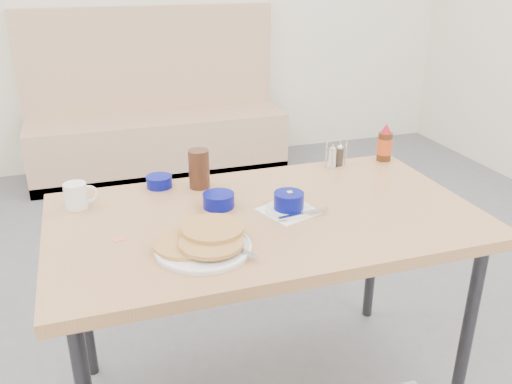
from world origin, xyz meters
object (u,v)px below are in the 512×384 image
object	(u,v)px
coffee_mug	(77,195)
condiment_caddy	(336,157)
creamer_bowl	(159,182)
amber_tumbler	(199,169)
booth_bench	(157,127)
grits_setting	(289,204)
syrup_bottle	(385,144)
pancake_plate	(204,243)
dining_table	(265,231)
butter_bowl	(219,200)

from	to	relation	value
coffee_mug	condiment_caddy	distance (m)	1.01
coffee_mug	creamer_bowl	world-z (taller)	coffee_mug
amber_tumbler	booth_bench	bearing A→B (deg)	86.03
grits_setting	condiment_caddy	world-z (taller)	condiment_caddy
coffee_mug	syrup_bottle	xyz separation A→B (m)	(1.23, 0.09, 0.02)
pancake_plate	amber_tumbler	xyz separation A→B (m)	(0.09, 0.46, 0.05)
booth_bench	coffee_mug	size ratio (longest dim) A/B	16.97
dining_table	coffee_mug	size ratio (longest dim) A/B	12.50
pancake_plate	amber_tumbler	distance (m)	0.47
creamer_bowl	condiment_caddy	distance (m)	0.72
pancake_plate	creamer_bowl	xyz separation A→B (m)	(-0.05, 0.51, 0.00)
creamer_bowl	condiment_caddy	bearing A→B (deg)	0.00
pancake_plate	condiment_caddy	xyz separation A→B (m)	(0.67, 0.51, 0.02)
amber_tumbler	syrup_bottle	bearing A→B (deg)	3.39
booth_bench	syrup_bottle	distance (m)	2.34
booth_bench	grits_setting	size ratio (longest dim) A/B	8.39
booth_bench	dining_table	bearing A→B (deg)	-90.00
condiment_caddy	coffee_mug	bearing A→B (deg)	171.07
butter_bowl	amber_tumbler	bearing A→B (deg)	96.86
booth_bench	butter_bowl	world-z (taller)	booth_bench
booth_bench	butter_bowl	xyz separation A→B (m)	(-0.13, -2.43, 0.43)
grits_setting	syrup_bottle	distance (m)	0.66
dining_table	grits_setting	size ratio (longest dim) A/B	6.18
pancake_plate	coffee_mug	bearing A→B (deg)	129.17
booth_bench	pancake_plate	bearing A→B (deg)	-95.23
coffee_mug	amber_tumbler	distance (m)	0.43
creamer_bowl	syrup_bottle	bearing A→B (deg)	0.00
dining_table	syrup_bottle	size ratio (longest dim) A/B	8.87
coffee_mug	creamer_bowl	xyz separation A→B (m)	(0.29, 0.09, -0.02)
grits_setting	condiment_caddy	distance (m)	0.49
pancake_plate	butter_bowl	xyz separation A→B (m)	(0.11, 0.27, 0.00)
pancake_plate	coffee_mug	size ratio (longest dim) A/B	2.51
pancake_plate	condiment_caddy	distance (m)	0.84
booth_bench	coffee_mug	xyz separation A→B (m)	(-0.59, -2.29, 0.45)
coffee_mug	creamer_bowl	size ratio (longest dim) A/B	1.19
condiment_caddy	grits_setting	bearing A→B (deg)	-148.56
booth_bench	grits_setting	xyz separation A→B (m)	(0.08, -2.54, 0.44)
grits_setting	butter_bowl	distance (m)	0.24
booth_bench	dining_table	distance (m)	2.56
creamer_bowl	coffee_mug	bearing A→B (deg)	-162.23
coffee_mug	creamer_bowl	bearing A→B (deg)	17.77
creamer_bowl	condiment_caddy	xyz separation A→B (m)	(0.72, 0.00, 0.01)
amber_tumbler	syrup_bottle	world-z (taller)	syrup_bottle
butter_bowl	condiment_caddy	bearing A→B (deg)	23.32
creamer_bowl	dining_table	bearing A→B (deg)	-48.91
coffee_mug	pancake_plate	bearing A→B (deg)	-50.83
pancake_plate	coffee_mug	world-z (taller)	coffee_mug
booth_bench	condiment_caddy	distance (m)	2.28
dining_table	creamer_bowl	world-z (taller)	creamer_bowl
dining_table	condiment_caddy	bearing A→B (deg)	39.04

